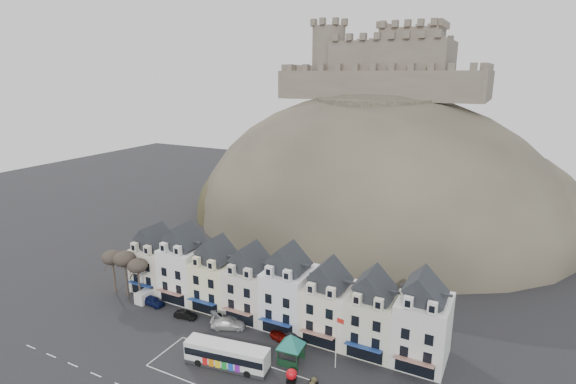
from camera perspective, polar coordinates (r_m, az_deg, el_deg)
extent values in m
plane|color=black|center=(64.63, -9.73, -21.89)|extent=(300.00, 300.00, 0.00)
cube|color=silver|center=(64.46, -7.47, -21.90)|extent=(22.00, 7.50, 0.01)
cube|color=beige|center=(86.88, -16.20, -9.12)|extent=(6.80, 8.00, 8.00)
cube|color=black|center=(84.95, -16.45, -5.91)|extent=(6.80, 5.76, 2.80)
cube|color=beige|center=(83.73, -18.88, -6.64)|extent=(1.20, 0.80, 1.60)
cube|color=beige|center=(81.69, -17.41, -7.05)|extent=(1.20, 0.80, 1.60)
cube|color=black|center=(85.45, -17.95, -11.68)|extent=(5.10, 0.06, 2.20)
cube|color=navy|center=(84.48, -18.34, -11.05)|extent=(5.10, 1.29, 0.43)
cube|color=white|center=(82.40, -12.73, -9.78)|extent=(6.80, 8.00, 9.20)
cube|color=black|center=(80.19, -12.97, -6.00)|extent=(6.80, 5.76, 2.80)
cube|color=white|center=(78.75, -15.48, -6.80)|extent=(1.20, 0.80, 1.60)
cube|color=white|center=(76.86, -13.82, -7.23)|extent=(1.20, 0.80, 1.60)
cube|color=black|center=(81.14, -14.45, -12.89)|extent=(5.10, 0.06, 2.20)
cube|color=maroon|center=(80.12, -14.84, -12.25)|extent=(5.10, 1.29, 0.43)
cube|color=#F2ECBB|center=(78.77, -8.82, -11.25)|extent=(6.80, 8.00, 8.00)
cube|color=black|center=(76.64, -8.98, -7.76)|extent=(6.80, 5.76, 2.80)
cube|color=#F2ECBB|center=(75.01, -11.54, -8.65)|extent=(1.20, 0.80, 1.60)
cube|color=#F2ECBB|center=(73.29, -9.69, -9.13)|extent=(1.20, 0.80, 1.60)
cube|color=black|center=(77.19, -10.55, -14.17)|extent=(5.10, 0.06, 2.20)
cube|color=navy|center=(76.12, -10.91, -13.52)|extent=(5.10, 1.29, 0.43)
cube|color=silver|center=(75.32, -4.53, -12.40)|extent=(6.80, 8.00, 8.00)
cube|color=black|center=(73.08, -4.61, -8.78)|extent=(6.80, 5.76, 2.80)
cube|color=silver|center=(71.23, -7.19, -9.77)|extent=(1.20, 0.80, 1.60)
cube|color=silver|center=(69.71, -5.13, -10.28)|extent=(1.20, 0.80, 1.60)
cube|color=black|center=(73.66, -6.19, -15.52)|extent=(5.10, 0.06, 2.20)
cube|color=maroon|center=(72.53, -6.52, -14.86)|extent=(5.10, 1.29, 0.43)
cube|color=white|center=(72.05, 0.19, -13.15)|extent=(6.80, 8.00, 9.20)
cube|color=black|center=(69.51, 0.19, -8.93)|extent=(6.80, 5.76, 2.80)
cube|color=white|center=(67.40, -2.37, -10.02)|extent=(1.20, 0.80, 1.60)
cube|color=white|center=(66.10, -0.08, -10.53)|extent=(1.20, 0.80, 1.60)
cube|color=black|center=(70.61, -1.37, -16.88)|extent=(5.10, 0.06, 2.20)
cube|color=navy|center=(69.43, -1.65, -16.23)|extent=(5.10, 1.29, 0.43)
cube|color=silver|center=(69.89, 5.33, -14.74)|extent=(6.80, 8.00, 8.00)
cube|color=black|center=(67.47, 5.43, -10.89)|extent=(6.80, 5.76, 2.80)
cube|color=silver|center=(65.15, 2.96, -12.13)|extent=(1.20, 0.80, 1.60)
cube|color=silver|center=(64.12, 5.46, -12.65)|extent=(1.20, 0.80, 1.60)
cube|color=black|center=(68.10, 3.92, -18.23)|extent=(5.10, 0.06, 2.20)
cube|color=maroon|center=(66.88, 3.70, -17.58)|extent=(5.10, 1.29, 0.43)
cube|color=beige|center=(68.04, 10.85, -15.85)|extent=(6.80, 8.00, 8.00)
cube|color=black|center=(65.56, 11.07, -11.93)|extent=(6.80, 5.76, 2.80)
cube|color=beige|center=(63.00, 8.76, -13.30)|extent=(1.20, 0.80, 1.60)
cube|color=beige|center=(62.26, 11.44, -13.79)|extent=(1.20, 0.80, 1.60)
cube|color=black|center=(66.20, 9.66, -19.51)|extent=(5.10, 0.06, 2.20)
cube|color=navy|center=(64.94, 9.52, -18.87)|extent=(5.10, 1.29, 0.43)
cube|color=silver|center=(66.52, 16.72, -16.42)|extent=(6.80, 8.00, 9.20)
cube|color=black|center=(63.76, 17.11, -11.94)|extent=(6.80, 5.76, 2.80)
cube|color=silver|center=(60.96, 15.03, -13.41)|extent=(1.20, 0.80, 1.60)
cube|color=silver|center=(60.54, 17.87, -13.84)|extent=(1.20, 0.80, 1.60)
cube|color=black|center=(64.96, 15.76, -20.65)|extent=(5.10, 0.06, 2.20)
cube|color=maroon|center=(63.68, 15.71, -20.03)|extent=(5.10, 1.29, 0.43)
ellipsoid|color=#363129|center=(121.50, 10.45, -3.83)|extent=(96.00, 76.00, 68.00)
ellipsoid|color=#222D16|center=(124.01, -0.14, -3.18)|extent=(52.00, 44.00, 42.00)
ellipsoid|color=#363129|center=(121.18, 21.95, -4.75)|extent=(56.00, 48.00, 46.00)
ellipsoid|color=#222D16|center=(110.16, 6.29, -5.64)|extent=(40.00, 28.00, 28.00)
ellipsoid|color=#363129|center=(108.18, 13.65, -6.38)|extent=(36.00, 28.00, 24.00)
cylinder|color=#363129|center=(115.49, 11.18, 10.91)|extent=(30.00, 30.00, 3.00)
cube|color=#5E5647|center=(111.45, 10.70, 13.11)|extent=(48.00, 2.20, 7.00)
cube|color=#5E5647|center=(130.71, 13.33, 13.20)|extent=(48.00, 2.20, 7.00)
cube|color=#5E5647|center=(129.55, 1.56, 13.57)|extent=(2.20, 22.00, 7.00)
cube|color=#5E5647|center=(116.94, 23.77, 12.21)|extent=(2.20, 22.00, 7.00)
cube|color=#5E5647|center=(120.52, 13.21, 15.72)|extent=(28.00, 18.00, 10.00)
cube|color=#5E5647|center=(121.57, 15.40, 16.28)|extent=(14.00, 12.00, 13.00)
cylinder|color=#5E5647|center=(121.81, 5.13, 16.02)|extent=(8.40, 8.40, 18.00)
cylinder|color=silver|center=(122.20, 15.71, 20.49)|extent=(0.16, 0.16, 5.00)
cylinder|color=#3A3225|center=(87.44, -21.17, -10.21)|extent=(0.32, 0.32, 5.74)
ellipsoid|color=#383028|center=(85.85, -21.43, -7.73)|extent=(3.61, 3.61, 2.54)
cylinder|color=#3A3225|center=(85.30, -19.81, -10.62)|extent=(0.32, 0.32, 6.02)
ellipsoid|color=#383028|center=(83.61, -20.07, -7.95)|extent=(3.78, 3.78, 2.67)
cylinder|color=#3A3225|center=(83.40, -18.35, -11.30)|extent=(0.32, 0.32, 5.46)
ellipsoid|color=#383028|center=(81.80, -18.57, -8.84)|extent=(3.43, 3.43, 2.42)
cube|color=#262628|center=(65.56, -7.72, -20.80)|extent=(11.93, 4.41, 0.53)
cube|color=silver|center=(64.68, -7.77, -19.68)|extent=(11.92, 4.35, 2.67)
cube|color=black|center=(64.59, -7.77, -19.57)|extent=(11.70, 4.40, 1.01)
cube|color=silver|center=(64.00, -7.81, -18.79)|extent=(11.68, 4.21, 0.26)
cube|color=orange|center=(62.10, -2.71, -20.03)|extent=(0.25, 1.27, 0.30)
cylinder|color=black|center=(63.39, -5.18, -22.01)|extent=(1.06, 0.49, 1.02)
cylinder|color=black|center=(65.15, -4.27, -20.84)|extent=(1.06, 0.49, 1.02)
cylinder|color=black|center=(66.16, -11.30, -20.49)|extent=(1.06, 0.49, 1.02)
cylinder|color=black|center=(67.85, -10.24, -19.43)|extent=(1.06, 0.49, 1.02)
cube|color=black|center=(66.77, -0.29, -19.03)|extent=(0.16, 0.16, 2.44)
cube|color=black|center=(65.93, 2.04, -19.53)|extent=(0.16, 0.16, 2.44)
cube|color=black|center=(64.70, -1.30, -20.27)|extent=(0.16, 0.16, 2.44)
cube|color=black|center=(63.83, 1.10, -20.82)|extent=(0.16, 0.16, 2.44)
cube|color=black|center=(64.60, 0.39, -19.02)|extent=(3.61, 3.61, 0.12)
cone|color=#16615C|center=(64.09, 0.39, -18.34)|extent=(6.70, 6.70, 1.83)
cube|color=black|center=(62.64, 0.44, -22.74)|extent=(1.51, 1.51, 0.46)
sphere|color=red|center=(62.14, 0.44, -22.13)|extent=(1.44, 1.44, 1.44)
cylinder|color=silver|center=(63.09, 6.12, -18.42)|extent=(0.12, 0.12, 7.83)
cube|color=red|center=(61.10, 6.66, -15.96)|extent=(1.07, 0.21, 0.69)
cube|color=silver|center=(83.98, -17.45, -12.37)|extent=(1.89, 4.30, 1.96)
cube|color=black|center=(83.81, -17.47, -12.14)|extent=(1.77, 0.08, 0.84)
cube|color=black|center=(62.16, 3.32, -23.06)|extent=(1.24, 0.93, 0.56)
sphere|color=#222D16|center=(61.88, 3.33, -22.73)|extent=(0.78, 0.78, 0.78)
sphere|color=#222D16|center=(61.20, 3.08, -23.22)|extent=(0.78, 0.78, 0.78)
imported|color=#0C143F|center=(82.23, -16.80, -13.10)|extent=(4.62, 2.17, 1.53)
imported|color=black|center=(77.00, -12.90, -14.97)|extent=(3.91, 1.85, 1.24)
imported|color=#9EA2A6|center=(75.26, -7.92, -15.31)|extent=(6.20, 4.55, 1.59)
imported|color=silver|center=(73.24, -7.62, -16.24)|extent=(5.71, 4.18, 1.54)
imported|color=#620905|center=(69.74, -0.91, -17.95)|extent=(4.15, 2.82, 1.31)
imported|color=black|center=(69.86, 0.57, -17.88)|extent=(4.23, 2.32, 1.32)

